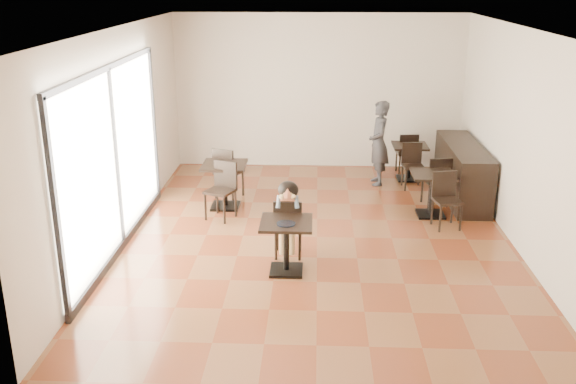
# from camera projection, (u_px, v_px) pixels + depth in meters

# --- Properties ---
(floor) EXTENTS (6.00, 8.00, 0.01)m
(floor) POSITION_uv_depth(u_px,v_px,m) (317.00, 237.00, 10.10)
(floor) COLOR brown
(floor) RESTS_ON ground
(ceiling) EXTENTS (6.00, 8.00, 0.01)m
(ceiling) POSITION_uv_depth(u_px,v_px,m) (320.00, 28.00, 9.07)
(ceiling) COLOR silver
(ceiling) RESTS_ON floor
(wall_back) EXTENTS (6.00, 0.01, 3.20)m
(wall_back) POSITION_uv_depth(u_px,v_px,m) (318.00, 92.00, 13.37)
(wall_back) COLOR beige
(wall_back) RESTS_ON floor
(wall_front) EXTENTS (6.00, 0.01, 3.20)m
(wall_front) POSITION_uv_depth(u_px,v_px,m) (319.00, 245.00, 5.80)
(wall_front) COLOR beige
(wall_front) RESTS_ON floor
(wall_left) EXTENTS (0.01, 8.00, 3.20)m
(wall_left) POSITION_uv_depth(u_px,v_px,m) (121.00, 136.00, 9.71)
(wall_left) COLOR beige
(wall_left) RESTS_ON floor
(wall_right) EXTENTS (0.01, 8.00, 3.20)m
(wall_right) POSITION_uv_depth(u_px,v_px,m) (522.00, 140.00, 9.46)
(wall_right) COLOR beige
(wall_right) RESTS_ON floor
(storefront_window) EXTENTS (0.04, 4.50, 2.60)m
(storefront_window) POSITION_uv_depth(u_px,v_px,m) (114.00, 158.00, 9.30)
(storefront_window) COLOR white
(storefront_window) RESTS_ON floor
(child_table) EXTENTS (0.71, 0.71, 0.75)m
(child_table) POSITION_uv_depth(u_px,v_px,m) (286.00, 247.00, 8.81)
(child_table) COLOR black
(child_table) RESTS_ON floor
(child_chair) EXTENTS (0.40, 0.40, 0.90)m
(child_chair) POSITION_uv_depth(u_px,v_px,m) (288.00, 227.00, 9.30)
(child_chair) COLOR black
(child_chair) RESTS_ON floor
(child) EXTENTS (0.40, 0.57, 1.13)m
(child) POSITION_uv_depth(u_px,v_px,m) (288.00, 219.00, 9.27)
(child) COLOR slate
(child) RESTS_ON child_chair
(plate) EXTENTS (0.25, 0.25, 0.02)m
(plate) POSITION_uv_depth(u_px,v_px,m) (286.00, 224.00, 8.59)
(plate) COLOR black
(plate) RESTS_ON child_table
(pizza_slice) EXTENTS (0.26, 0.20, 0.06)m
(pizza_slice) POSITION_uv_depth(u_px,v_px,m) (288.00, 197.00, 8.95)
(pizza_slice) COLOR tan
(pizza_slice) RESTS_ON child
(adult_patron) EXTENTS (0.44, 0.63, 1.65)m
(adult_patron) POSITION_uv_depth(u_px,v_px,m) (379.00, 143.00, 12.41)
(adult_patron) COLOR #343439
(adult_patron) RESTS_ON floor
(cafe_table_mid) EXTENTS (0.85, 0.85, 0.75)m
(cafe_table_mid) POSITION_uv_depth(u_px,v_px,m) (432.00, 195.00, 10.89)
(cafe_table_mid) COLOR black
(cafe_table_mid) RESTS_ON floor
(cafe_table_left) EXTENTS (0.99, 0.99, 0.80)m
(cafe_table_left) POSITION_uv_depth(u_px,v_px,m) (225.00, 186.00, 11.27)
(cafe_table_left) COLOR black
(cafe_table_left) RESTS_ON floor
(cafe_table_back) EXTENTS (0.73, 0.73, 0.72)m
(cafe_table_back) POSITION_uv_depth(u_px,v_px,m) (409.00, 162.00, 12.82)
(cafe_table_back) COLOR black
(cafe_table_back) RESTS_ON floor
(chair_mid_a) EXTENTS (0.48, 0.48, 0.91)m
(chair_mid_a) POSITION_uv_depth(u_px,v_px,m) (436.00, 181.00, 11.38)
(chair_mid_a) COLOR black
(chair_mid_a) RESTS_ON floor
(chair_mid_b) EXTENTS (0.48, 0.48, 0.91)m
(chair_mid_b) POSITION_uv_depth(u_px,v_px,m) (447.00, 201.00, 10.34)
(chair_mid_b) COLOR black
(chair_mid_b) RESTS_ON floor
(chair_left_a) EXTENTS (0.57, 0.57, 0.96)m
(chair_left_a) POSITION_uv_depth(u_px,v_px,m) (229.00, 172.00, 11.76)
(chair_left_a) COLOR black
(chair_left_a) RESTS_ON floor
(chair_left_b) EXTENTS (0.57, 0.57, 0.96)m
(chair_left_b) POSITION_uv_depth(u_px,v_px,m) (220.00, 191.00, 10.72)
(chair_left_b) COLOR black
(chair_left_b) RESTS_ON floor
(chair_back_a) EXTENTS (0.42, 0.42, 0.86)m
(chair_back_a) POSITION_uv_depth(u_px,v_px,m) (406.00, 153.00, 13.19)
(chair_back_a) COLOR black
(chair_back_a) RESTS_ON floor
(chair_back_b) EXTENTS (0.42, 0.42, 0.86)m
(chair_back_b) POSITION_uv_depth(u_px,v_px,m) (413.00, 167.00, 12.27)
(chair_back_b) COLOR black
(chair_back_b) RESTS_ON floor
(service_counter) EXTENTS (0.60, 2.40, 1.00)m
(service_counter) POSITION_uv_depth(u_px,v_px,m) (462.00, 172.00, 11.72)
(service_counter) COLOR black
(service_counter) RESTS_ON floor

